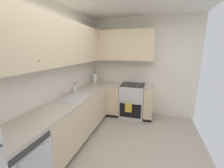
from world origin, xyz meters
The scene contains 14 objects.
ground_plane centered at (0.00, 0.00, -0.01)m, with size 4.15×2.80×0.02m, color #A89E8E.
wall_back centered at (0.00, 1.43, 1.32)m, with size 4.25×0.05×2.64m, color silver.
wall_right centered at (2.10, 0.00, 1.32)m, with size 0.05×2.90×2.64m, color silver.
lower_cabinets_back centered at (0.43, 1.10, 0.43)m, with size 2.08×0.62×0.85m.
countertop_back centered at (0.43, 1.10, 0.86)m, with size 3.29×0.60×0.04m, color #B7A89E.
lower_cabinets_right centered at (1.78, 0.27, 0.43)m, with size 0.62×1.18×0.85m.
countertop_right centered at (1.77, 0.27, 0.86)m, with size 0.60×1.18×0.03m.
oven_range centered at (1.79, 0.16, 0.45)m, with size 0.68×0.62×1.03m.
upper_cabinets_back centered at (0.27, 1.24, 1.90)m, with size 2.97×0.34×0.78m.
upper_cabinets_right centered at (1.91, 0.53, 1.90)m, with size 0.32×1.73×0.78m.
sink centered at (0.39, 1.07, 0.84)m, with size 0.60×0.40×0.10m.
faucet centered at (0.40, 1.28, 1.00)m, with size 0.07×0.16×0.20m.
soap_bottle centered at (0.77, 1.28, 0.98)m, with size 0.05×0.05×0.21m.
paper_towel_roll centered at (1.82, 1.26, 1.01)m, with size 0.11×0.11×0.32m.
Camera 1 is at (-1.92, -0.39, 1.78)m, focal length 23.09 mm.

